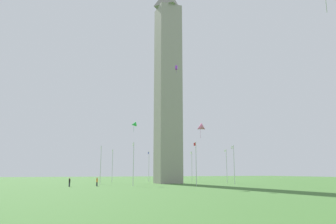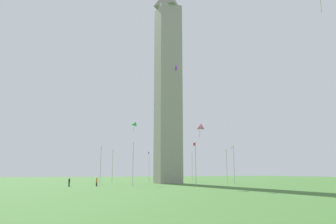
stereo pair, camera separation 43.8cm
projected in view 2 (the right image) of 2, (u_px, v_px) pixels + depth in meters
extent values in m
plane|color=#3D6B2D|center=(168.00, 183.00, 82.87)|extent=(260.00, 260.00, 0.00)
cube|color=gray|center=(168.00, 92.00, 87.26)|extent=(6.03, 6.03, 48.27)
cylinder|color=silver|center=(149.00, 166.00, 99.66)|extent=(0.14, 0.14, 9.14)
cube|color=#1E2D99|center=(149.00, 153.00, 100.92)|extent=(1.00, 0.03, 0.64)
cylinder|color=silver|center=(113.00, 166.00, 90.95)|extent=(0.14, 0.14, 9.14)
cube|color=white|center=(113.00, 151.00, 92.21)|extent=(1.00, 0.03, 0.64)
cylinder|color=silver|center=(101.00, 165.00, 77.99)|extent=(0.14, 0.14, 9.14)
cube|color=white|center=(101.00, 148.00, 79.25)|extent=(1.00, 0.03, 0.64)
cylinder|color=silver|center=(133.00, 164.00, 68.37)|extent=(0.14, 0.14, 9.14)
cube|color=white|center=(133.00, 144.00, 69.63)|extent=(1.00, 0.03, 0.64)
cylinder|color=silver|center=(196.00, 164.00, 67.73)|extent=(0.14, 0.14, 9.14)
cube|color=red|center=(194.00, 144.00, 68.99)|extent=(1.00, 0.03, 0.64)
cylinder|color=silver|center=(234.00, 165.00, 76.44)|extent=(0.14, 0.14, 9.14)
cube|color=white|center=(232.00, 147.00, 77.70)|extent=(1.00, 0.03, 0.64)
cylinder|color=silver|center=(227.00, 166.00, 89.40)|extent=(0.14, 0.14, 9.14)
cube|color=white|center=(225.00, 151.00, 90.66)|extent=(1.00, 0.03, 0.64)
cylinder|color=silver|center=(192.00, 166.00, 99.02)|extent=(0.14, 0.14, 9.14)
cube|color=white|center=(191.00, 153.00, 100.28)|extent=(1.00, 0.03, 0.64)
cylinder|color=#2D2D38|center=(97.00, 184.00, 66.43)|extent=(0.29, 0.29, 0.80)
cylinder|color=orange|center=(97.00, 180.00, 66.57)|extent=(0.32, 0.32, 0.74)
sphere|color=#936B4C|center=(97.00, 178.00, 66.66)|extent=(0.24, 0.24, 0.24)
cylinder|color=#2D2D38|center=(69.00, 185.00, 64.38)|extent=(0.29, 0.29, 0.80)
cylinder|color=black|center=(69.00, 181.00, 64.52)|extent=(0.32, 0.32, 0.68)
sphere|color=#936B4C|center=(69.00, 178.00, 64.60)|extent=(0.24, 0.24, 0.24)
cylinder|color=#A7A7A7|center=(321.00, 4.00, 19.57)|extent=(0.04, 0.04, 1.08)
cone|color=green|center=(134.00, 124.00, 78.14)|extent=(1.33, 1.47, 1.45)
cylinder|color=#208035|center=(134.00, 128.00, 77.96)|extent=(0.04, 0.04, 1.45)
cube|color=purple|center=(176.00, 68.00, 74.22)|extent=(0.92, 0.80, 1.02)
cylinder|color=#67278E|center=(176.00, 71.00, 74.07)|extent=(0.04, 0.04, 1.20)
cone|color=pink|center=(200.00, 128.00, 61.65)|extent=(2.17, 2.28, 1.86)
cylinder|color=#A44A79|center=(200.00, 134.00, 61.44)|extent=(0.04, 0.04, 1.71)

